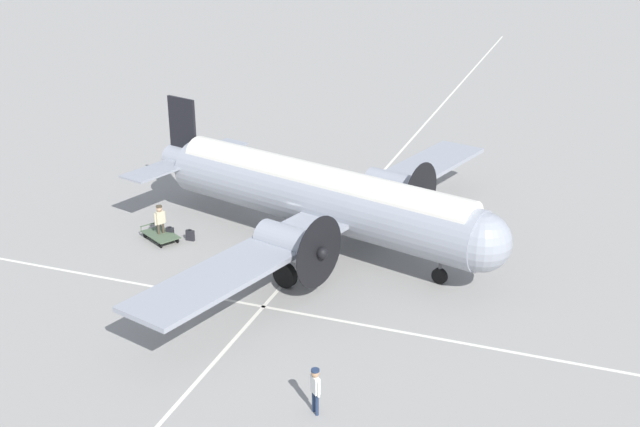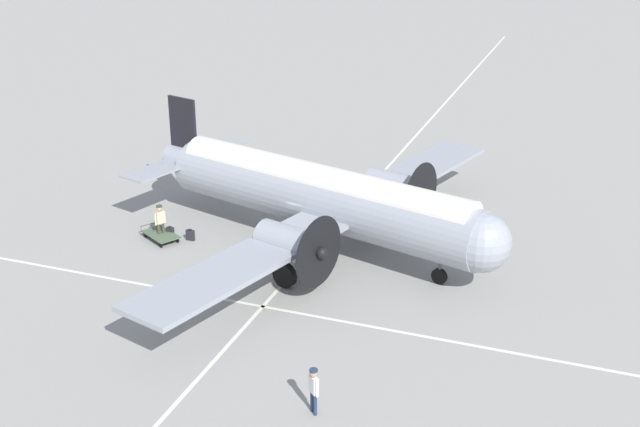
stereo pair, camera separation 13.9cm
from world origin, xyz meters
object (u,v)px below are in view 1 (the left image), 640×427
Objects in this scene: airliner_main at (328,198)px; suitcase_upright_spare at (190,235)px; baggage_cart at (161,235)px; passenger_boarding at (160,218)px; crew_foreground at (315,386)px; suitcase_near_door at (170,233)px.

airliner_main is 6.98m from suitcase_upright_spare.
baggage_cart is (-7.80, -1.76, -2.27)m from airliner_main.
baggage_cart is (0.01, -0.08, -0.81)m from passenger_boarding.
airliner_main is 8.12m from passenger_boarding.
baggage_cart is at bearing -151.22° from airliner_main.
suitcase_upright_spare reaches higher than baggage_cart.
passenger_boarding reaches higher than crew_foreground.
airliner_main is 14.56× the size of crew_foreground.
suitcase_near_door is 0.50m from baggage_cart.
airliner_main is at bearing -47.77° from passenger_boarding.
airliner_main is at bearing 10.18° from suitcase_near_door.
crew_foreground reaches higher than suitcase_near_door.
passenger_boarding is (-11.64, 10.22, 0.06)m from crew_foreground.
airliner_main is 7.98m from suitcase_near_door.
passenger_boarding is (-7.81, -1.68, -1.46)m from airliner_main.
crew_foreground is 0.95× the size of passenger_boarding.
suitcase_upright_spare is at bearing -44.25° from passenger_boarding.
baggage_cart is (-0.28, -0.41, 0.01)m from suitcase_near_door.
suitcase_near_door is 0.25× the size of baggage_cart.
airliner_main is at bearing 149.75° from crew_foreground.
suitcase_near_door is 1.06m from suitcase_upright_spare.
passenger_boarding is 3.07× the size of suitcase_upright_spare.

